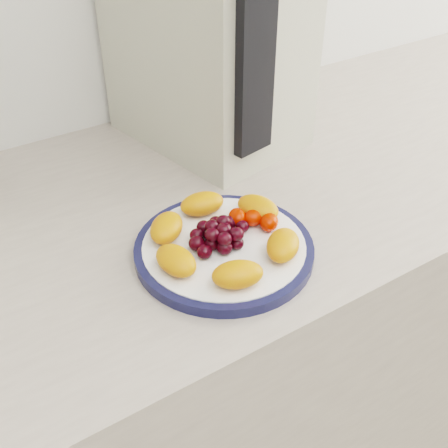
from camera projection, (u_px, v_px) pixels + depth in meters
counter at (187, 388)px, 1.11m from camera, size 3.50×0.60×0.90m
cabinet_face at (187, 397)px, 1.13m from camera, size 3.48×0.58×0.84m
plate_rim at (224, 250)px, 0.74m from camera, size 0.24×0.24×0.01m
plate_face at (224, 249)px, 0.74m from camera, size 0.22×0.22×0.02m
appliance_body at (207, 29)px, 0.90m from camera, size 0.27×0.34×0.38m
appliance_panel at (254, 60)px, 0.78m from camera, size 0.07×0.03×0.28m
fruit_plate at (224, 233)px, 0.73m from camera, size 0.20×0.21×0.03m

